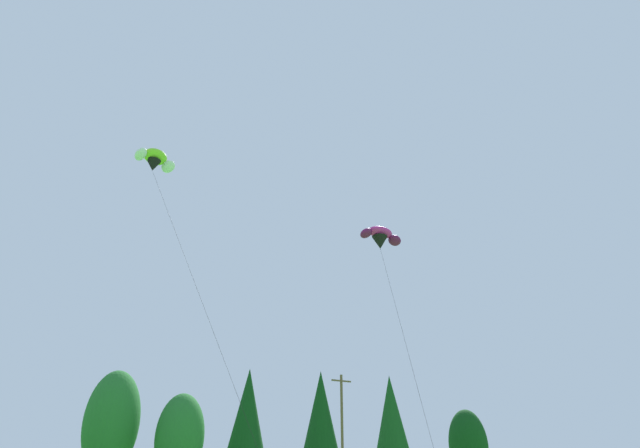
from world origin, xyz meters
TOP-DOWN VIEW (x-y plane):
  - treeline_tree_d at (-6.16, 57.34)m, footprint 5.09×5.09m
  - treeline_tree_e at (-0.27, 54.67)m, footprint 4.52×4.52m
  - treeline_tree_f at (7.08, 56.79)m, footprint 4.56×4.56m
  - treeline_tree_g at (15.57, 56.48)m, footprint 4.66×4.66m
  - treeline_tree_h at (24.26, 55.41)m, footprint 4.67×4.67m
  - treeline_tree_i at (34.77, 54.66)m, footprint 4.66×4.66m
  - utility_pole at (14.10, 49.23)m, footprint 2.20×0.26m
  - parafoil_kite_high_lime_white at (-8.61, 38.33)m, footprint 6.85×15.63m
  - parafoil_kite_mid_magenta at (6.57, 30.10)m, footprint 4.92×9.03m

SIDE VIEW (x-z plane):
  - treeline_tree_e at x=-0.27m, z-range 1.06..11.13m
  - utility_pole at x=14.10m, z-range 0.27..12.44m
  - treeline_tree_i at x=34.77m, z-range 1.11..11.70m
  - treeline_tree_d at x=-6.16m, z-range 1.28..13.45m
  - treeline_tree_f at x=7.08m, z-range 1.70..15.17m
  - treeline_tree_g at x=15.57m, z-range 1.76..15.66m
  - treeline_tree_h at x=24.26m, z-range 1.77..15.72m
  - parafoil_kite_mid_magenta at x=6.57m, z-range 9.43..26.81m
  - parafoil_kite_high_lime_white at x=-8.61m, z-range 12.54..37.12m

